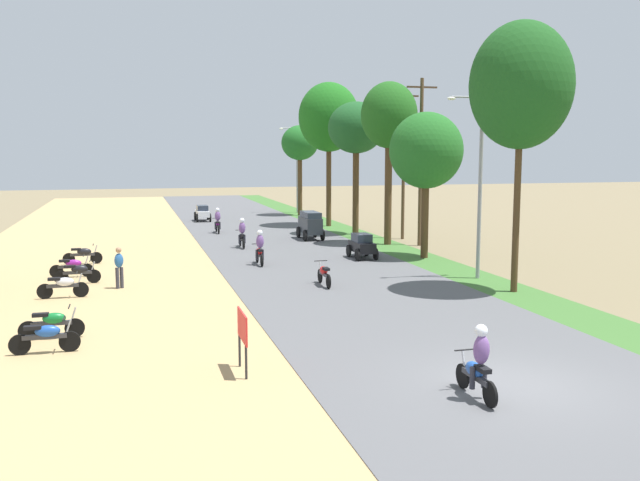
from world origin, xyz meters
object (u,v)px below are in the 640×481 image
(utility_pole_near, at_px, (404,161))
(motorbike_ahead_second, at_px, (324,273))
(motorbike_foreground_rider, at_px, (478,364))
(car_hatchback_black, at_px, (362,245))
(median_tree_nearest, at_px, (521,86))
(parked_motorbike_sixth, at_px, (83,254))
(pedestrian_on_shoulder, at_px, (119,265))
(utility_pole_far, at_px, (421,160))
(median_tree_fourth, at_px, (356,129))
(street_signboard, at_px, (242,330))
(motorbike_ahead_fifth, at_px, (217,221))
(median_tree_third, at_px, (389,117))
(median_tree_sixth, at_px, (300,144))
(streetlamp_near, at_px, (481,173))
(parked_motorbike_fifth, at_px, (72,266))
(streetlamp_mid, at_px, (297,163))
(motorbike_ahead_third, at_px, (260,248))
(parked_motorbike_nearest, at_px, (46,335))
(car_sedan_white, at_px, (202,212))
(car_van_charcoal, at_px, (310,224))
(parked_motorbike_second, at_px, (52,322))
(parked_motorbike_fourth, at_px, (78,272))
(median_tree_second, at_px, (426,151))
(motorbike_ahead_fourth, at_px, (242,234))
(parked_motorbike_third, at_px, (64,285))
(median_tree_fifth, at_px, (329,118))

(utility_pole_near, bearing_deg, motorbike_ahead_second, -123.18)
(motorbike_foreground_rider, bearing_deg, utility_pole_near, 71.17)
(car_hatchback_black, height_order, motorbike_foreground_rider, motorbike_foreground_rider)
(median_tree_nearest, bearing_deg, parked_motorbike_sixth, 145.52)
(pedestrian_on_shoulder, distance_m, utility_pole_far, 19.01)
(median_tree_nearest, distance_m, median_tree_fourth, 19.13)
(street_signboard, height_order, car_hatchback_black, street_signboard)
(utility_pole_far, height_order, motorbike_ahead_fifth, utility_pole_far)
(median_tree_third, distance_m, median_tree_sixth, 19.06)
(parked_motorbike_sixth, height_order, streetlamp_near, streetlamp_near)
(parked_motorbike_fifth, relative_size, median_tree_third, 0.20)
(streetlamp_mid, distance_m, motorbike_foreground_rider, 46.23)
(motorbike_foreground_rider, height_order, motorbike_ahead_fifth, same)
(median_tree_nearest, height_order, median_tree_third, median_tree_nearest)
(parked_motorbike_sixth, relative_size, street_signboard, 1.20)
(motorbike_ahead_third, bearing_deg, parked_motorbike_nearest, -122.46)
(car_sedan_white, relative_size, motorbike_ahead_third, 1.26)
(median_tree_sixth, height_order, car_van_charcoal, median_tree_sixth)
(motorbike_foreground_rider, bearing_deg, parked_motorbike_fifth, 118.29)
(parked_motorbike_second, bearing_deg, parked_motorbike_fourth, 89.14)
(motorbike_ahead_fifth, bearing_deg, median_tree_second, -56.56)
(utility_pole_far, xyz_separation_m, car_van_charcoal, (-5.44, 3.91, -3.88))
(car_sedan_white, height_order, motorbike_ahead_fourth, motorbike_ahead_fourth)
(parked_motorbike_fifth, bearing_deg, parked_motorbike_nearest, -89.07)
(parked_motorbike_nearest, xyz_separation_m, car_sedan_white, (7.56, 34.16, 0.19))
(parked_motorbike_second, bearing_deg, motorbike_ahead_fifth, 72.58)
(streetlamp_near, relative_size, motorbike_ahead_fourth, 4.25)
(median_tree_third, relative_size, utility_pole_near, 1.00)
(car_sedan_white, xyz_separation_m, motorbike_ahead_fifth, (0.15, -8.20, 0.11))
(median_tree_nearest, bearing_deg, parked_motorbike_second, -171.23)
(median_tree_second, bearing_deg, parked_motorbike_third, -161.79)
(street_signboard, height_order, pedestrian_on_shoulder, pedestrian_on_shoulder)
(car_sedan_white, xyz_separation_m, motorbike_ahead_fourth, (0.60, -15.52, 0.11))
(median_tree_fifth, distance_m, motorbike_ahead_fourth, 14.19)
(streetlamp_near, xyz_separation_m, utility_pole_near, (2.10, 13.55, 0.31))
(parked_motorbike_nearest, xyz_separation_m, median_tree_sixth, (15.92, 36.93, 5.43))
(motorbike_ahead_fifth, bearing_deg, median_tree_fourth, -18.64)
(parked_motorbike_third, distance_m, median_tree_sixth, 34.19)
(motorbike_ahead_third, bearing_deg, motorbike_ahead_second, -74.77)
(streetlamp_mid, bearing_deg, car_van_charcoal, -101.09)
(median_tree_sixth, relative_size, car_sedan_white, 3.29)
(median_tree_nearest, bearing_deg, parked_motorbike_fifth, 155.14)
(parked_motorbike_second, xyz_separation_m, car_van_charcoal, (12.72, 19.79, 0.47))
(median_tree_fifth, relative_size, car_van_charcoal, 4.20)
(streetlamp_mid, relative_size, utility_pole_far, 0.79)
(parked_motorbike_third, xyz_separation_m, car_van_charcoal, (12.91, 14.00, 0.47))
(median_tree_second, height_order, utility_pole_near, utility_pole_near)
(median_tree_fourth, distance_m, motorbike_ahead_third, 14.53)
(parked_motorbike_fourth, relative_size, car_sedan_white, 0.80)
(street_signboard, height_order, median_tree_fifth, median_tree_fifth)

